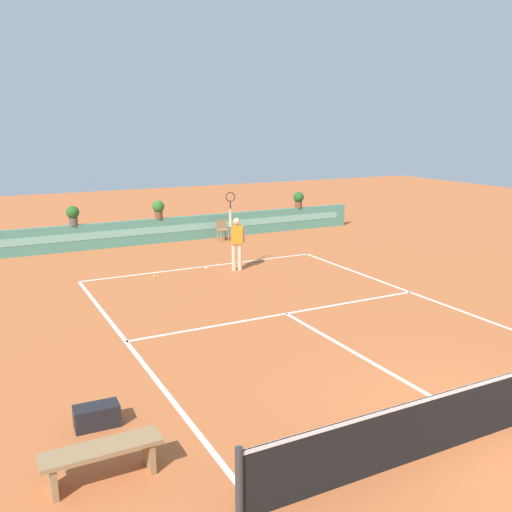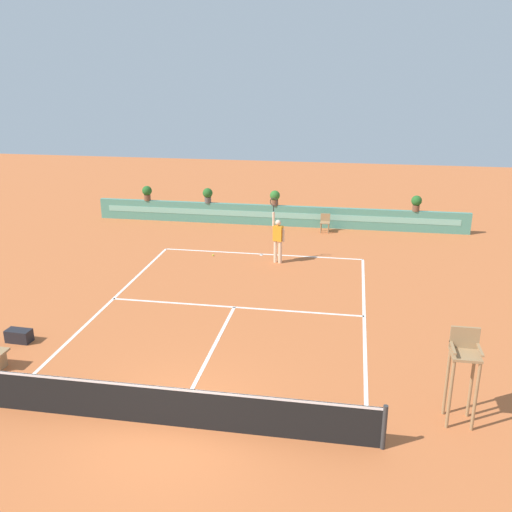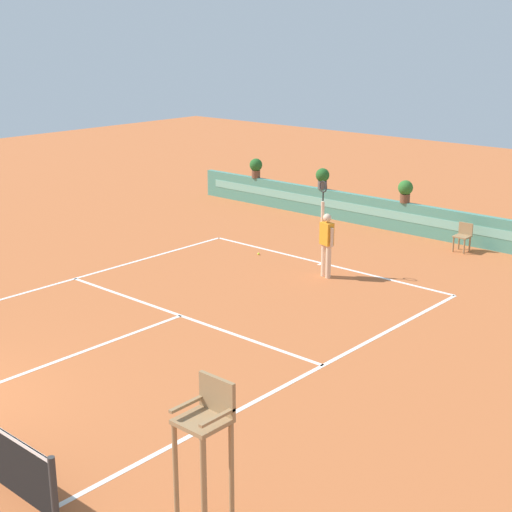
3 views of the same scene
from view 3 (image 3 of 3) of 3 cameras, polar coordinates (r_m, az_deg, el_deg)
ground_plane at (r=17.56m, az=-6.61°, el=-4.81°), size 60.00×60.00×0.00m
court_lines at (r=18.01m, az=-4.91°, el=-4.19°), size 8.32×11.94×0.01m
back_wall_barrier at (r=25.19m, az=11.17°, el=2.81°), size 18.00×0.21×1.00m
umpire_chair at (r=10.06m, az=-3.73°, el=-13.51°), size 0.60×0.60×2.14m
ball_kid_chair at (r=23.49m, az=15.24°, el=1.48°), size 0.44×0.44×0.85m
tennis_player at (r=20.23m, az=5.29°, el=1.27°), size 0.60×0.31×2.58m
tennis_ball_near_baseline at (r=22.40m, az=0.20°, el=0.17°), size 0.07×0.07×0.07m
potted_plant_far_left at (r=28.76m, az=-0.00°, el=6.69°), size 0.48×0.48×0.72m
potted_plant_left at (r=26.84m, az=4.99°, el=5.90°), size 0.48×0.48×0.72m
potted_plant_centre at (r=25.04m, az=11.11°, el=4.88°), size 0.48×0.48×0.72m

